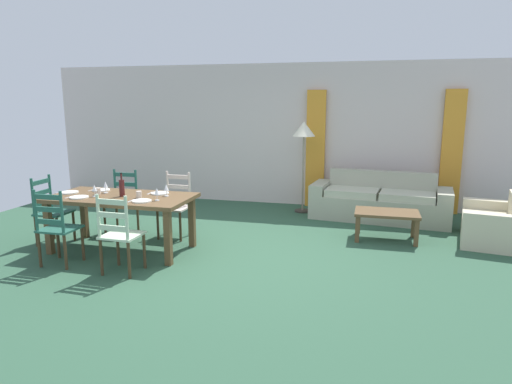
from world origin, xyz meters
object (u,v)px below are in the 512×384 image
dining_chair_far_right (175,205)px  coffee_table (387,216)px  dining_chair_near_left (57,228)px  armchair_upholstered (498,226)px  dining_table (121,202)px  dining_chair_near_right (119,234)px  wine_glass_near_right (157,192)px  dining_chair_head_west (51,210)px  dining_chair_far_left (122,202)px  coffee_cup_primary (139,195)px  standing_lamp (304,134)px  coffee_cup_secondary (98,191)px  wine_bottle (122,188)px  wine_glass_far_left (105,185)px  wine_glass_near_left (94,188)px  wine_glass_far_right (166,188)px  couch (380,202)px

dining_chair_far_right → coffee_table: (3.03, 0.60, -0.12)m
dining_chair_near_left → armchair_upholstered: (5.44, 2.33, -0.23)m
dining_table → armchair_upholstered: (4.99, 1.62, -0.41)m
dining_chair_near_right → wine_glass_near_right: 0.76m
dining_chair_head_west → dining_chair_near_left: bearing=-47.3°
dining_chair_far_left → coffee_cup_primary: (0.75, -0.83, 0.32)m
dining_chair_far_right → standing_lamp: size_ratio=0.59×
dining_chair_near_right → coffee_cup_secondary: size_ratio=10.67×
dining_chair_far_right → wine_bottle: wine_bottle is taller
wine_bottle → dining_chair_far_left: bearing=121.6°
wine_glass_far_left → standing_lamp: standing_lamp is taller
dining_chair_far_left → coffee_cup_primary: size_ratio=10.67×
coffee_table → standing_lamp: 2.27m
wine_bottle → wine_glass_near_left: 0.36m
dining_chair_near_right → wine_glass_near_right: bearing=74.6°
wine_glass_near_left → wine_glass_far_left: size_ratio=1.00×
wine_bottle → wine_glass_near_right: size_ratio=1.96×
armchair_upholstered → dining_chair_near_left: bearing=-156.8°
dining_chair_head_west → wine_glass_near_right: bearing=-5.3°
wine_glass_far_right → coffee_cup_primary: wine_glass_far_right is taller
wine_glass_far_right → couch: 3.75m
wine_glass_far_left → armchair_upholstered: (5.28, 1.50, -0.61)m
dining_table → standing_lamp: (2.02, 2.78, 0.75)m
wine_glass_far_left → standing_lamp: size_ratio=0.10×
wine_glass_near_left → couch: 4.61m
dining_chair_far_right → wine_glass_near_right: (0.18, -0.91, 0.38)m
dining_chair_far_right → wine_glass_far_left: dining_chair_far_right is taller
dining_chair_near_right → coffee_cup_primary: size_ratio=10.67×
wine_bottle → wine_glass_far_right: bearing=15.4°
coffee_table → armchair_upholstered: armchair_upholstered is taller
dining_chair_near_left → couch: 5.07m
dining_chair_near_right → dining_chair_head_west: bearing=153.1°
dining_chair_far_left → dining_chair_head_west: (-0.68, -0.76, 0.00)m
coffee_cup_secondary → dining_chair_near_right: bearing=-45.4°
dining_chair_near_left → armchair_upholstered: bearing=23.2°
dining_chair_far_right → dining_chair_head_west: 1.73m
wine_glass_near_right → coffee_table: wine_glass_near_right is taller
dining_table → wine_bottle: wine_bottle is taller
wine_bottle → coffee_cup_secondary: bearing=175.6°
couch → standing_lamp: 1.77m
standing_lamp → dining_chair_head_west: bearing=-138.8°
coffee_table → armchair_upholstered: 1.55m
wine_glass_near_left → wine_glass_near_right: size_ratio=1.00×
dining_table → armchair_upholstered: 5.26m
dining_chair_far_right → dining_chair_head_west: (-1.56, -0.75, 0.00)m
dining_chair_near_left → dining_chair_far_left: 1.49m
dining_chair_far_right → wine_glass_far_right: 0.77m
dining_chair_near_right → coffee_table: (3.03, 2.15, -0.12)m
dining_chair_far_left → wine_glass_far_left: 0.78m
dining_chair_head_west → coffee_cup_secondary: size_ratio=10.67×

